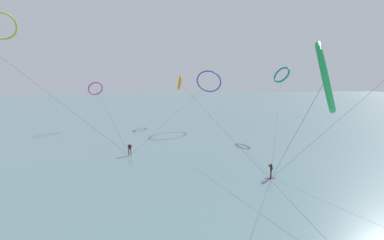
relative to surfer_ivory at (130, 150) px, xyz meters
name	(u,v)px	position (x,y,z in m)	size (l,w,h in m)	color
sea_water	(153,105)	(6.26, 72.30, -0.78)	(400.00, 200.00, 0.08)	slate
surfer_ivory	(130,150)	(0.00, 0.00, 0.00)	(1.40, 0.57, 1.70)	silver
surfer_violet	(271,171)	(14.92, -11.56, 0.00)	(1.40, 0.68, 1.70)	purple
kite_amber	(180,82)	(10.75, 26.24, 8.91)	(2.58, 55.74, 11.60)	orange
kite_magenta	(96,89)	(-7.76, 23.32, 7.65)	(9.55, 24.80, 9.95)	#CC288E
kite_cobalt	(209,82)	(16.09, 19.65, 9.14)	(19.21, 22.23, 12.34)	#2647B7
kite_emerald	(325,78)	(13.39, -20.97, 9.66)	(4.13, 11.77, 12.82)	#199351
kite_lime	(2,26)	(-22.59, 19.31, 19.13)	(4.73, 47.16, 22.41)	#8CC62D
kite_teal	(282,75)	(27.98, 10.63, 10.46)	(14.63, 24.24, 12.88)	teal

